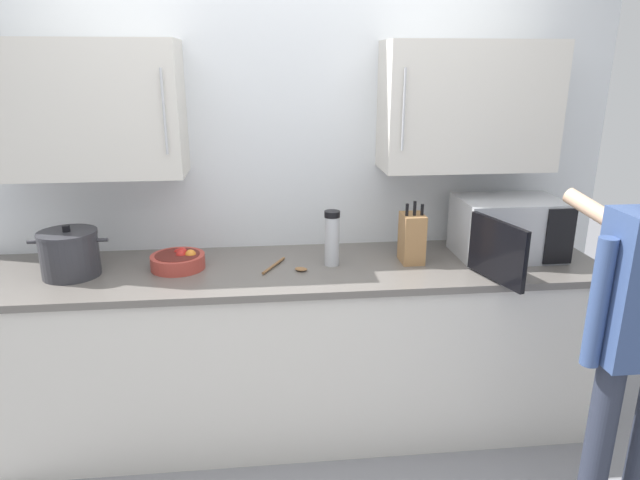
{
  "coord_description": "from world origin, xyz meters",
  "views": [
    {
      "loc": [
        -0.13,
        -1.76,
        1.89
      ],
      "look_at": [
        0.15,
        0.83,
        1.07
      ],
      "focal_mm": 31.44,
      "sensor_mm": 36.0,
      "label": 1
    }
  ],
  "objects_px": {
    "microwave_oven": "(504,228)",
    "stock_pot": "(70,254)",
    "fruit_bowl": "(178,260)",
    "knife_block": "(412,238)",
    "wooden_spoon": "(287,267)",
    "thermos_flask": "(332,238)"
  },
  "relations": [
    {
      "from": "stock_pot",
      "to": "knife_block",
      "type": "distance_m",
      "value": 1.67
    },
    {
      "from": "microwave_oven",
      "to": "thermos_flask",
      "type": "distance_m",
      "value": 0.91
    },
    {
      "from": "knife_block",
      "to": "wooden_spoon",
      "type": "xyz_separation_m",
      "value": [
        -0.64,
        -0.04,
        -0.12
      ]
    },
    {
      "from": "microwave_oven",
      "to": "fruit_bowl",
      "type": "bearing_deg",
      "value": -179.93
    },
    {
      "from": "knife_block",
      "to": "fruit_bowl",
      "type": "bearing_deg",
      "value": 178.68
    },
    {
      "from": "fruit_bowl",
      "to": "wooden_spoon",
      "type": "bearing_deg",
      "value": -7.44
    },
    {
      "from": "thermos_flask",
      "to": "wooden_spoon",
      "type": "distance_m",
      "value": 0.27
    },
    {
      "from": "wooden_spoon",
      "to": "knife_block",
      "type": "bearing_deg",
      "value": 3.84
    },
    {
      "from": "stock_pot",
      "to": "thermos_flask",
      "type": "relative_size",
      "value": 1.31
    },
    {
      "from": "knife_block",
      "to": "thermos_flask",
      "type": "height_order",
      "value": "knife_block"
    },
    {
      "from": "thermos_flask",
      "to": "stock_pot",
      "type": "bearing_deg",
      "value": -179.25
    },
    {
      "from": "stock_pot",
      "to": "knife_block",
      "type": "height_order",
      "value": "knife_block"
    },
    {
      "from": "fruit_bowl",
      "to": "thermos_flask",
      "type": "height_order",
      "value": "thermos_flask"
    },
    {
      "from": "thermos_flask",
      "to": "wooden_spoon",
      "type": "height_order",
      "value": "thermos_flask"
    },
    {
      "from": "microwave_oven",
      "to": "stock_pot",
      "type": "xyz_separation_m",
      "value": [
        -2.17,
        -0.05,
        -0.04
      ]
    },
    {
      "from": "microwave_oven",
      "to": "stock_pot",
      "type": "bearing_deg",
      "value": -178.72
    },
    {
      "from": "thermos_flask",
      "to": "fruit_bowl",
      "type": "bearing_deg",
      "value": 177.77
    },
    {
      "from": "knife_block",
      "to": "thermos_flask",
      "type": "bearing_deg",
      "value": -179.63
    },
    {
      "from": "stock_pot",
      "to": "fruit_bowl",
      "type": "relative_size",
      "value": 1.38
    },
    {
      "from": "fruit_bowl",
      "to": "thermos_flask",
      "type": "bearing_deg",
      "value": -2.23
    },
    {
      "from": "fruit_bowl",
      "to": "knife_block",
      "type": "xyz_separation_m",
      "value": [
        1.18,
        -0.03,
        0.09
      ]
    },
    {
      "from": "knife_block",
      "to": "thermos_flask",
      "type": "relative_size",
      "value": 1.16
    }
  ]
}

